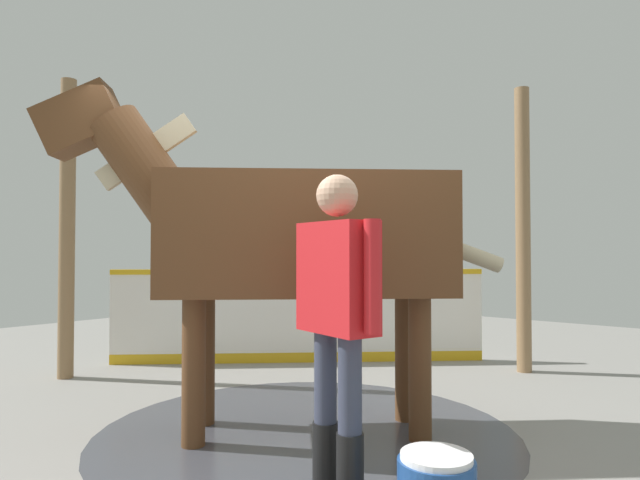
# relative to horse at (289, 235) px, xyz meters

# --- Properties ---
(ground_plane) EXTENTS (16.00, 16.00, 0.02)m
(ground_plane) POSITION_rel_horse_xyz_m (0.32, -0.06, -1.46)
(ground_plane) COLOR gray
(wet_patch) EXTENTS (3.07, 3.07, 0.00)m
(wet_patch) POSITION_rel_horse_xyz_m (0.09, 0.09, -1.45)
(wet_patch) COLOR #42444C
(wet_patch) RESTS_ON ground
(barrier_wall) EXTENTS (3.32, 3.15, 1.12)m
(barrier_wall) POSITION_rel_horse_xyz_m (-1.66, 1.94, -0.93)
(barrier_wall) COLOR white
(barrier_wall) RESTS_ON ground
(roof_post_near) EXTENTS (0.16, 0.16, 3.18)m
(roof_post_near) POSITION_rel_horse_xyz_m (-3.00, -0.26, 0.14)
(roof_post_near) COLOR olive
(roof_post_near) RESTS_ON ground
(roof_post_far) EXTENTS (0.16, 0.16, 3.18)m
(roof_post_far) POSITION_rel_horse_xyz_m (0.61, 3.16, 0.14)
(roof_post_far) COLOR olive
(roof_post_far) RESTS_ON ground
(horse) EXTENTS (2.64, 2.52, 2.56)m
(horse) POSITION_rel_horse_xyz_m (0.00, 0.00, 0.00)
(horse) COLOR brown
(horse) RESTS_ON ground
(handler) EXTENTS (0.68, 0.35, 1.75)m
(handler) POSITION_rel_horse_xyz_m (0.87, -0.54, -0.43)
(handler) COLOR black
(handler) RESTS_ON ground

